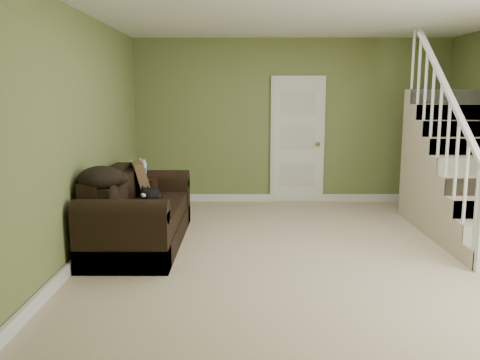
{
  "coord_description": "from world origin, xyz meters",
  "views": [
    {
      "loc": [
        -0.79,
        -5.42,
        1.74
      ],
      "look_at": [
        -0.81,
        0.45,
        0.74
      ],
      "focal_mm": 38.0,
      "sensor_mm": 36.0,
      "label": 1
    }
  ],
  "objects_px": {
    "cat": "(151,195)",
    "banana": "(157,209)",
    "sofa": "(137,217)",
    "side_table": "(140,200)"
  },
  "relations": [
    {
      "from": "cat",
      "to": "banana",
      "type": "height_order",
      "value": "cat"
    },
    {
      "from": "cat",
      "to": "banana",
      "type": "bearing_deg",
      "value": -59.04
    },
    {
      "from": "sofa",
      "to": "cat",
      "type": "distance_m",
      "value": 0.31
    },
    {
      "from": "cat",
      "to": "sofa",
      "type": "bearing_deg",
      "value": -122.97
    },
    {
      "from": "sofa",
      "to": "side_table",
      "type": "height_order",
      "value": "side_table"
    },
    {
      "from": "sofa",
      "to": "cat",
      "type": "height_order",
      "value": "sofa"
    },
    {
      "from": "sofa",
      "to": "banana",
      "type": "distance_m",
      "value": 0.46
    },
    {
      "from": "cat",
      "to": "side_table",
      "type": "bearing_deg",
      "value": 123.56
    },
    {
      "from": "side_table",
      "to": "banana",
      "type": "xyz_separation_m",
      "value": [
        0.44,
        -1.23,
        0.15
      ]
    },
    {
      "from": "side_table",
      "to": "cat",
      "type": "height_order",
      "value": "side_table"
    }
  ]
}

